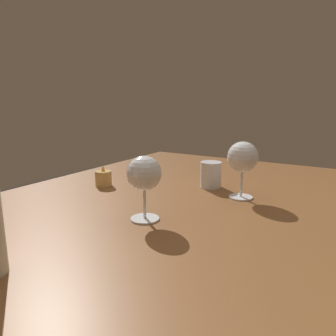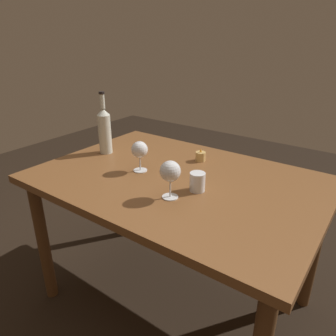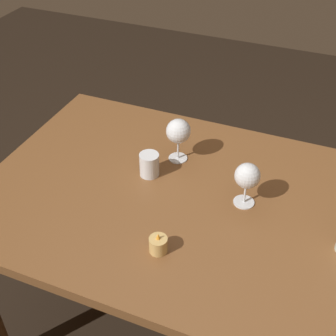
{
  "view_description": "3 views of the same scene",
  "coord_description": "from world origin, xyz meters",
  "px_view_note": "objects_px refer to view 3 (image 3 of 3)",
  "views": [
    {
      "loc": [
        -0.73,
        -0.44,
        1.01
      ],
      "look_at": [
        -0.05,
        -0.02,
        0.83
      ],
      "focal_mm": 33.39,
      "sensor_mm": 36.0,
      "label": 1
    },
    {
      "loc": [
        0.74,
        -1.1,
        1.36
      ],
      "look_at": [
        -0.01,
        -0.06,
        0.8
      ],
      "focal_mm": 33.8,
      "sensor_mm": 36.0,
      "label": 2
    },
    {
      "loc": [
        -0.36,
        1.02,
        1.71
      ],
      "look_at": [
        0.07,
        -0.03,
        0.81
      ],
      "focal_mm": 48.99,
      "sensor_mm": 36.0,
      "label": 3
    }
  ],
  "objects_px": {
    "wine_glass_left": "(178,132)",
    "water_tumbler": "(149,165)",
    "votive_candle": "(158,245)",
    "wine_glass_right": "(247,177)"
  },
  "relations": [
    {
      "from": "wine_glass_left",
      "to": "votive_candle",
      "type": "bearing_deg",
      "value": 103.98
    },
    {
      "from": "wine_glass_right",
      "to": "wine_glass_left",
      "type": "bearing_deg",
      "value": -26.17
    },
    {
      "from": "water_tumbler",
      "to": "votive_candle",
      "type": "distance_m",
      "value": 0.34
    },
    {
      "from": "wine_glass_right",
      "to": "water_tumbler",
      "type": "bearing_deg",
      "value": -3.06
    },
    {
      "from": "votive_candle",
      "to": "wine_glass_left",
      "type": "bearing_deg",
      "value": -76.02
    },
    {
      "from": "wine_glass_left",
      "to": "water_tumbler",
      "type": "relative_size",
      "value": 1.96
    },
    {
      "from": "water_tumbler",
      "to": "votive_candle",
      "type": "xyz_separation_m",
      "value": [
        -0.16,
        0.3,
        -0.01
      ]
    },
    {
      "from": "wine_glass_left",
      "to": "water_tumbler",
      "type": "bearing_deg",
      "value": 63.94
    },
    {
      "from": "wine_glass_left",
      "to": "votive_candle",
      "type": "distance_m",
      "value": 0.44
    },
    {
      "from": "wine_glass_right",
      "to": "water_tumbler",
      "type": "distance_m",
      "value": 0.34
    }
  ]
}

